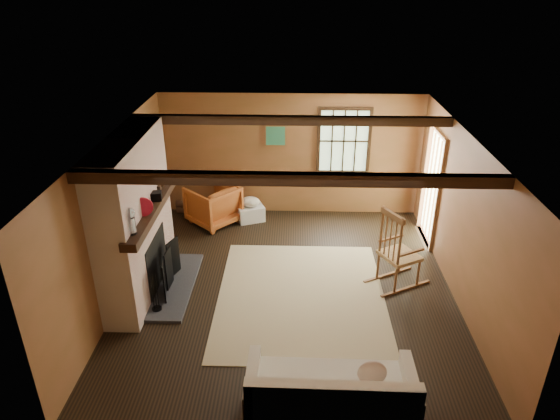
{
  "coord_description": "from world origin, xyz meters",
  "views": [
    {
      "loc": [
        0.08,
        -6.4,
        4.47
      ],
      "look_at": [
        -0.14,
        0.4,
        1.16
      ],
      "focal_mm": 32.0,
      "sensor_mm": 36.0,
      "label": 1
    }
  ],
  "objects_px": {
    "rocking_chair": "(397,253)",
    "armchair": "(213,205)",
    "fireplace": "(137,223)",
    "laundry_basket": "(250,213)",
    "sofa": "(331,397)"
  },
  "relations": [
    {
      "from": "armchair",
      "to": "sofa",
      "type": "bearing_deg",
      "value": 65.79
    },
    {
      "from": "rocking_chair",
      "to": "laundry_basket",
      "type": "relative_size",
      "value": 2.58
    },
    {
      "from": "rocking_chair",
      "to": "laundry_basket",
      "type": "height_order",
      "value": "rocking_chair"
    },
    {
      "from": "fireplace",
      "to": "armchair",
      "type": "xyz_separation_m",
      "value": [
        0.75,
        2.18,
        -0.72
      ]
    },
    {
      "from": "sofa",
      "to": "armchair",
      "type": "relative_size",
      "value": 2.18
    },
    {
      "from": "fireplace",
      "to": "armchair",
      "type": "relative_size",
      "value": 2.83
    },
    {
      "from": "sofa",
      "to": "laundry_basket",
      "type": "height_order",
      "value": "sofa"
    },
    {
      "from": "rocking_chair",
      "to": "sofa",
      "type": "relative_size",
      "value": 0.7
    },
    {
      "from": "fireplace",
      "to": "armchair",
      "type": "height_order",
      "value": "fireplace"
    },
    {
      "from": "sofa",
      "to": "armchair",
      "type": "bearing_deg",
      "value": 114.15
    },
    {
      "from": "fireplace",
      "to": "armchair",
      "type": "bearing_deg",
      "value": 71.1
    },
    {
      "from": "laundry_basket",
      "to": "rocking_chair",
      "type": "bearing_deg",
      "value": -40.83
    },
    {
      "from": "rocking_chair",
      "to": "armchair",
      "type": "relative_size",
      "value": 1.52
    },
    {
      "from": "sofa",
      "to": "laundry_basket",
      "type": "xyz_separation_m",
      "value": [
        -1.29,
        4.72,
        -0.12
      ]
    },
    {
      "from": "armchair",
      "to": "laundry_basket",
      "type": "bearing_deg",
      "value": 143.5
    }
  ]
}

